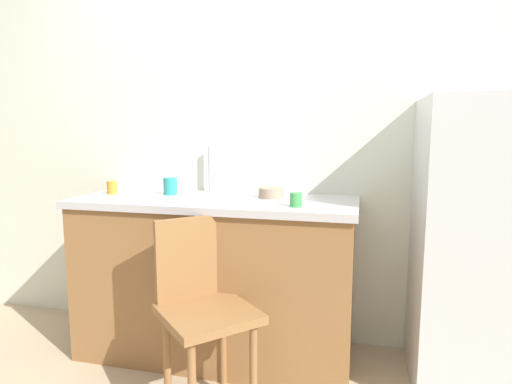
% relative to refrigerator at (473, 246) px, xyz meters
% --- Properties ---
extents(back_wall, '(4.80, 0.10, 2.50)m').
position_rel_refrigerator_xyz_m(back_wall, '(-1.17, 0.35, 0.52)').
color(back_wall, silver).
rests_on(back_wall, ground_plane).
extents(cabinet_base, '(1.55, 0.60, 0.89)m').
position_rel_refrigerator_xyz_m(cabinet_base, '(-1.35, -0.00, -0.29)').
color(cabinet_base, olive).
rests_on(cabinet_base, ground_plane).
extents(countertop, '(1.59, 0.64, 0.04)m').
position_rel_refrigerator_xyz_m(countertop, '(-1.35, -0.00, 0.17)').
color(countertop, '#B7B7BC').
rests_on(countertop, cabinet_base).
extents(faucet, '(0.02, 0.02, 0.29)m').
position_rel_refrigerator_xyz_m(faucet, '(-1.47, 0.25, 0.34)').
color(faucet, '#B7B7BC').
rests_on(faucet, countertop).
extents(refrigerator, '(0.54, 0.59, 1.47)m').
position_rel_refrigerator_xyz_m(refrigerator, '(0.00, 0.00, 0.00)').
color(refrigerator, silver).
rests_on(refrigerator, ground_plane).
extents(chair, '(0.57, 0.57, 0.89)m').
position_rel_refrigerator_xyz_m(chair, '(-1.26, -0.47, -0.23)').
color(chair, olive).
rests_on(chair, ground_plane).
extents(terracotta_bowl, '(0.14, 0.14, 0.06)m').
position_rel_refrigerator_xyz_m(terracotta_bowl, '(-1.05, 0.09, 0.22)').
color(terracotta_bowl, gray).
rests_on(terracotta_bowl, countertop).
extents(cup_teal, '(0.08, 0.08, 0.10)m').
position_rel_refrigerator_xyz_m(cup_teal, '(-1.66, 0.07, 0.24)').
color(cup_teal, teal).
rests_on(cup_teal, countertop).
extents(cup_green, '(0.06, 0.06, 0.07)m').
position_rel_refrigerator_xyz_m(cup_green, '(-0.87, -0.17, 0.23)').
color(cup_green, green).
rests_on(cup_green, countertop).
extents(cup_orange, '(0.06, 0.06, 0.08)m').
position_rel_refrigerator_xyz_m(cup_orange, '(-2.02, 0.02, 0.23)').
color(cup_orange, orange).
rests_on(cup_orange, countertop).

